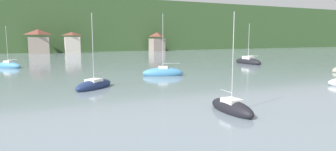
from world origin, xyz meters
name	(u,v)px	position (x,y,z in m)	size (l,w,h in m)	color
wooded_hillside	(58,30)	(-1.28, 173.81, 8.92)	(352.00, 66.51, 37.88)	#38562D
shore_building_westcentral	(39,42)	(-10.80, 131.04, 3.97)	(6.75, 5.46, 8.16)	gray
shore_building_central	(72,43)	(0.00, 130.13, 3.55)	(5.25, 3.55, 7.32)	beige
shore_building_eastcentral	(157,42)	(32.39, 131.25, 3.62)	(5.17, 5.90, 7.45)	gray
sailboat_mid_4	(232,108)	(0.74, 40.07, 0.34)	(1.55, 4.80, 7.67)	black
sailboat_far_5	(248,62)	(28.25, 71.28, 0.47)	(2.54, 7.14, 8.79)	black
sailboat_mid_6	(94,85)	(-6.59, 54.67, 0.34)	(5.35, 5.01, 8.41)	navy
sailboat_far_7	(8,66)	(-16.71, 83.03, 0.37)	(5.13, 5.10, 7.93)	teal
sailboat_mid_9	(163,73)	(4.45, 61.24, 0.41)	(6.14, 3.58, 9.25)	teal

